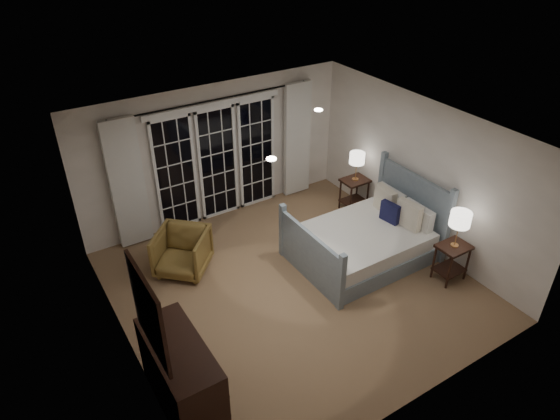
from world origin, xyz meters
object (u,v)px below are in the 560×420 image
nightstand_right (354,190)px  lamp_left (460,219)px  nightstand_left (452,257)px  dresser (182,376)px  lamp_right (357,159)px  armchair (182,252)px  bed (365,240)px

nightstand_right → lamp_left: bearing=-91.3°
nightstand_left → dresser: size_ratio=0.47×
lamp_right → dresser: lamp_right is taller
lamp_left → dresser: size_ratio=0.45×
nightstand_right → armchair: armchair is taller
nightstand_left → bed: bearing=123.2°
bed → nightstand_left: bearing=-56.8°
nightstand_right → armchair: 3.48m
bed → armchair: (-2.68, 1.25, 0.04)m
nightstand_left → lamp_right: (0.05, 2.41, 0.66)m
nightstand_left → dresser: dresser is taller
lamp_right → armchair: 3.55m
armchair → nightstand_left: bearing=8.4°
nightstand_right → lamp_right: 0.65m
lamp_right → dresser: size_ratio=0.41×
nightstand_right → lamp_left: 2.50m
nightstand_left → lamp_left: (0.00, 0.00, 0.69)m
nightstand_right → dresser: 5.03m
bed → nightstand_right: size_ratio=3.39×
armchair → lamp_left: bearing=8.4°
bed → nightstand_left: (0.74, -1.14, 0.09)m
dresser → nightstand_right: bearing=27.9°
nightstand_left → armchair: 4.18m
lamp_left → armchair: size_ratio=0.75×
bed → armchair: size_ratio=2.73×
dresser → armchair: bearing=67.6°
lamp_right → armchair: bearing=-179.7°
nightstand_right → dresser: bearing=-152.1°
nightstand_right → lamp_left: (-0.05, -2.41, 0.68)m
dresser → nightstand_left: bearing=-0.7°
lamp_left → lamp_right: 2.41m
lamp_left → armchair: (-3.43, 2.39, -0.74)m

